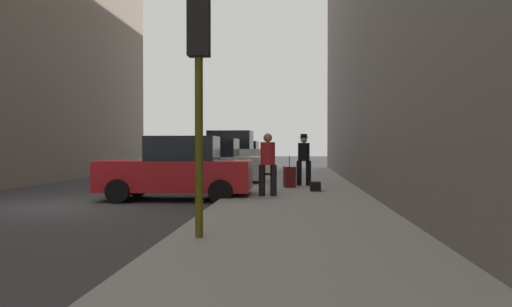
{
  "coord_description": "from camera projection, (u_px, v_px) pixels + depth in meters",
  "views": [
    {
      "loc": [
        5.93,
        -12.08,
        1.52
      ],
      "look_at": [
        4.43,
        7.18,
        1.22
      ],
      "focal_mm": 35.0,
      "sensor_mm": 36.0,
      "label": 1
    }
  ],
  "objects": [
    {
      "name": "parked_silver_sedan",
      "position": [
        208.0,
        164.0,
        18.83
      ],
      "size": [
        4.24,
        2.14,
        1.79
      ],
      "color": "#B7BABF",
      "rests_on": "ground_plane"
    },
    {
      "name": "ground_plane",
      "position": [
        58.0,
        206.0,
        12.52
      ],
      "size": [
        120.0,
        120.0,
        0.0
      ],
      "primitive_type": "plane",
      "color": "#38383A"
    },
    {
      "name": "pedestrian_with_fedora",
      "position": [
        304.0,
        157.0,
        17.14
      ],
      "size": [
        0.5,
        0.4,
        1.78
      ],
      "color": "black",
      "rests_on": "sidewalk"
    },
    {
      "name": "parked_blue_sedan",
      "position": [
        239.0,
        157.0,
        29.3
      ],
      "size": [
        4.27,
        2.19,
        1.79
      ],
      "color": "navy",
      "rests_on": "ground_plane"
    },
    {
      "name": "traffic_light",
      "position": [
        199.0,
        63.0,
        7.42
      ],
      "size": [
        0.32,
        0.32,
        3.6
      ],
      "color": "#514C0F",
      "rests_on": "sidewalk"
    },
    {
      "name": "fire_hydrant",
      "position": [
        258.0,
        171.0,
        19.87
      ],
      "size": [
        0.42,
        0.22,
        0.7
      ],
      "color": "red",
      "rests_on": "sidewalk"
    },
    {
      "name": "duffel_bag",
      "position": [
        315.0,
        186.0,
        15.13
      ],
      "size": [
        0.32,
        0.44,
        0.28
      ],
      "color": "black",
      "rests_on": "sidewalk"
    },
    {
      "name": "rolling_suitcase",
      "position": [
        289.0,
        177.0,
        16.51
      ],
      "size": [
        0.44,
        0.61,
        1.04
      ],
      "color": "#591414",
      "rests_on": "sidewalk"
    },
    {
      "name": "parked_white_van",
      "position": [
        227.0,
        156.0,
        24.31
      ],
      "size": [
        4.66,
        2.19,
        2.25
      ],
      "color": "silver",
      "rests_on": "ground_plane"
    },
    {
      "name": "sidewalk",
      "position": [
        298.0,
        205.0,
        12.05
      ],
      "size": [
        4.0,
        40.0,
        0.15
      ],
      "primitive_type": "cube",
      "color": "gray",
      "rests_on": "ground_plane"
    },
    {
      "name": "parked_red_hatchback",
      "position": [
        178.0,
        170.0,
        13.99
      ],
      "size": [
        4.24,
        2.14,
        1.79
      ],
      "color": "#B2191E",
      "rests_on": "ground_plane"
    },
    {
      "name": "pedestrian_in_red_jacket",
      "position": [
        268.0,
        161.0,
        13.64
      ],
      "size": [
        0.52,
        0.45,
        1.71
      ],
      "color": "black",
      "rests_on": "sidewalk"
    }
  ]
}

